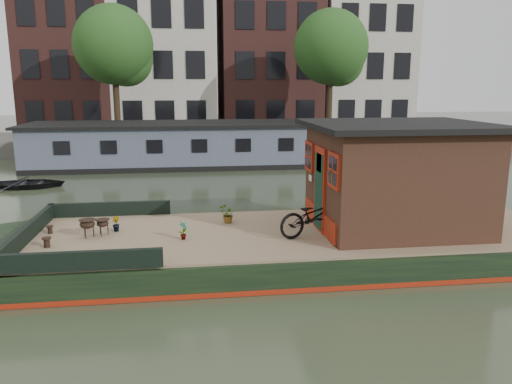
{
  "coord_description": "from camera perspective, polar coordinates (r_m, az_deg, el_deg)",
  "views": [
    {
      "loc": [
        -2.47,
        -10.69,
        3.89
      ],
      "look_at": [
        -0.96,
        0.5,
        1.47
      ],
      "focal_mm": 35.0,
      "sensor_mm": 36.0,
      "label": 1
    }
  ],
  "objects": [
    {
      "name": "cabin",
      "position": [
        11.83,
        15.65,
        1.87
      ],
      "size": [
        4.0,
        3.5,
        2.42
      ],
      "color": "#331B13",
      "rests_on": "houseboat_deck"
    },
    {
      "name": "houseboat_hull",
      "position": [
        11.34,
        -1.51,
        -6.48
      ],
      "size": [
        14.01,
        4.02,
        0.6
      ],
      "color": "black",
      "rests_on": "ground"
    },
    {
      "name": "quay",
      "position": [
        31.48,
        -3.15,
        5.82
      ],
      "size": [
        60.0,
        6.0,
        0.9
      ],
      "primitive_type": "cube",
      "color": "#47443F",
      "rests_on": "ground"
    },
    {
      "name": "bicycle",
      "position": [
        10.97,
        6.7,
        -2.72
      ],
      "size": [
        1.8,
        1.08,
        0.9
      ],
      "primitive_type": "imported",
      "rotation": [
        0.0,
        0.0,
        1.88
      ],
      "color": "black",
      "rests_on": "houseboat_deck"
    },
    {
      "name": "far_houseboat",
      "position": [
        24.98,
        -1.96,
        5.39
      ],
      "size": [
        20.4,
        4.4,
        2.11
      ],
      "color": "#4F5669",
      "rests_on": "ground"
    },
    {
      "name": "tree_left",
      "position": [
        30.08,
        -15.67,
        15.5
      ],
      "size": [
        4.4,
        4.4,
        7.4
      ],
      "color": "#332316",
      "rests_on": "quay"
    },
    {
      "name": "tree_right",
      "position": [
        31.05,
        8.78,
        15.68
      ],
      "size": [
        4.4,
        4.4,
        7.4
      ],
      "color": "#332316",
      "rests_on": "quay"
    },
    {
      "name": "brazier_front",
      "position": [
        11.44,
        -18.68,
        -3.95
      ],
      "size": [
        0.43,
        0.43,
        0.4
      ],
      "primitive_type": null,
      "rotation": [
        0.0,
        0.0,
        -0.17
      ],
      "color": "black",
      "rests_on": "houseboat_deck"
    },
    {
      "name": "dinghy",
      "position": [
        21.25,
        -24.71,
        1.24
      ],
      "size": [
        2.89,
        2.12,
        0.58
      ],
      "primitive_type": "imported",
      "rotation": [
        0.0,
        0.0,
        1.61
      ],
      "color": "black",
      "rests_on": "ground"
    },
    {
      "name": "ground",
      "position": [
        11.64,
        5.08,
        -7.46
      ],
      "size": [
        120.0,
        120.0,
        0.0
      ],
      "primitive_type": "plane",
      "color": "#303924",
      "rests_on": "ground"
    },
    {
      "name": "houseboat_deck",
      "position": [
        11.45,
        5.14,
        -4.51
      ],
      "size": [
        11.8,
        3.8,
        0.05
      ],
      "primitive_type": "cube",
      "color": "#8D7557",
      "rests_on": "houseboat_hull"
    },
    {
      "name": "potted_plant_c",
      "position": [
        11.96,
        -3.3,
        -2.59
      ],
      "size": [
        0.47,
        0.45,
        0.42
      ],
      "primitive_type": "imported",
      "rotation": [
        0.0,
        0.0,
        3.57
      ],
      "color": "#A33A2F",
      "rests_on": "houseboat_deck"
    },
    {
      "name": "brazier_rear",
      "position": [
        11.52,
        -17.1,
        -3.85
      ],
      "size": [
        0.38,
        0.38,
        0.36
      ],
      "primitive_type": null,
      "rotation": [
        0.0,
        0.0,
        -0.16
      ],
      "color": "black",
      "rests_on": "houseboat_deck"
    },
    {
      "name": "bollard_port",
      "position": [
        12.05,
        -22.48,
        -3.99
      ],
      "size": [
        0.16,
        0.16,
        0.18
      ],
      "primitive_type": "cylinder",
      "color": "black",
      "rests_on": "houseboat_deck"
    },
    {
      "name": "bow_bulwark",
      "position": [
        11.42,
        -20.56,
        -4.25
      ],
      "size": [
        3.0,
        4.0,
        0.35
      ],
      "color": "black",
      "rests_on": "houseboat_deck"
    },
    {
      "name": "bollard_stbd",
      "position": [
        11.05,
        -22.79,
        -5.33
      ],
      "size": [
        0.19,
        0.19,
        0.21
      ],
      "primitive_type": "cylinder",
      "color": "black",
      "rests_on": "houseboat_deck"
    },
    {
      "name": "townhouse_row",
      "position": [
        38.49,
        -3.92,
        18.06
      ],
      "size": [
        27.25,
        8.0,
        16.5
      ],
      "color": "#582C27",
      "rests_on": "ground"
    },
    {
      "name": "potted_plant_b",
      "position": [
        11.72,
        -15.74,
        -3.52
      ],
      "size": [
        0.23,
        0.24,
        0.34
      ],
      "primitive_type": "imported",
      "rotation": [
        0.0,
        0.0,
        2.11
      ],
      "color": "brown",
      "rests_on": "houseboat_deck"
    },
    {
      "name": "potted_plant_a",
      "position": [
        10.79,
        -8.33,
        -4.37
      ],
      "size": [
        0.24,
        0.26,
        0.4
      ],
      "primitive_type": "imported",
      "rotation": [
        0.0,
        0.0,
        0.94
      ],
      "color": "#9B372C",
      "rests_on": "houseboat_deck"
    }
  ]
}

